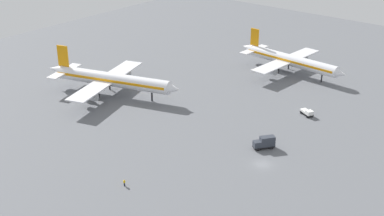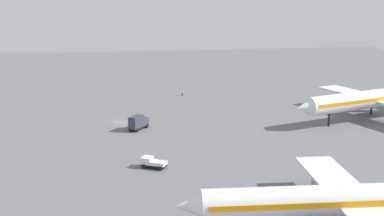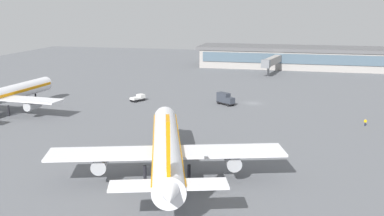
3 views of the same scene
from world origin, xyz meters
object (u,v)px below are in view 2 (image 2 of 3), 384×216
at_px(airplane_at_gate, 376,98).
at_px(pushback_tractor, 153,163).
at_px(ground_crew_worker, 182,93).
at_px(safety_cone_near_gate, 224,79).
at_px(airplane_taxiing, 347,200).
at_px(catering_truck, 138,122).

relative_size(airplane_at_gate, pushback_tractor, 9.65).
distance_m(airplane_at_gate, ground_crew_worker, 55.26).
xyz_separation_m(ground_crew_worker, safety_cone_near_gate, (-24.05, 18.20, -0.55)).
distance_m(pushback_tractor, ground_crew_worker, 62.24).
bearing_deg(airplane_taxiing, safety_cone_near_gate, -90.78).
bearing_deg(catering_truck, pushback_tractor, -140.52).
bearing_deg(pushback_tractor, airplane_at_gate, -126.86).
relative_size(airplane_taxiing, catering_truck, 7.66).
bearing_deg(ground_crew_worker, catering_truck, 67.17).
relative_size(pushback_tractor, catering_truck, 0.85).
relative_size(ground_crew_worker, safety_cone_near_gate, 2.78).
height_order(pushback_tractor, safety_cone_near_gate, pushback_tractor).
distance_m(airplane_taxiing, safety_cone_near_gate, 113.63).
bearing_deg(pushback_tractor, ground_crew_worker, -74.07).
bearing_deg(pushback_tractor, catering_truck, -58.51).
distance_m(airplane_taxiing, pushback_tractor, 36.26).
relative_size(airplane_at_gate, airplane_taxiing, 1.07).
distance_m(airplane_taxiing, catering_truck, 58.56).
bearing_deg(safety_cone_near_gate, airplane_taxiing, -5.06).
relative_size(catering_truck, ground_crew_worker, 3.36).
xyz_separation_m(airplane_taxiing, catering_truck, (-53.62, -23.33, -3.06)).
relative_size(airplane_taxiing, safety_cone_near_gate, 71.75).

